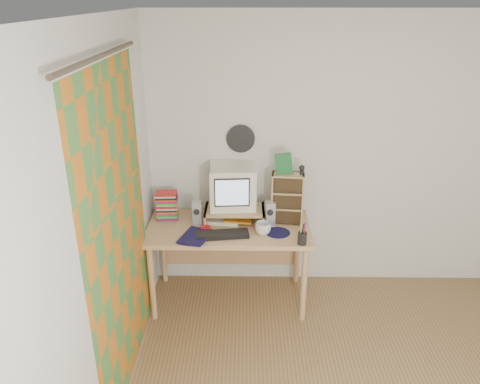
{
  "coord_description": "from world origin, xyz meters",
  "views": [
    {
      "loc": [
        -0.88,
        -2.22,
        2.6
      ],
      "look_at": [
        -0.93,
        1.33,
        1.09
      ],
      "focal_mm": 35.0,
      "sensor_mm": 36.0,
      "label": 1
    }
  ],
  "objects_px": {
    "desk": "(229,236)",
    "cd_rack": "(287,199)",
    "crt_monitor": "(233,187)",
    "mug": "(263,228)",
    "dvd_stack": "(167,205)",
    "keyboard": "(222,235)",
    "diary": "(184,233)"
  },
  "relations": [
    {
      "from": "crt_monitor",
      "to": "cd_rack",
      "type": "height_order",
      "value": "crt_monitor"
    },
    {
      "from": "dvd_stack",
      "to": "diary",
      "type": "height_order",
      "value": "dvd_stack"
    },
    {
      "from": "crt_monitor",
      "to": "cd_rack",
      "type": "xyz_separation_m",
      "value": [
        0.47,
        -0.06,
        -0.08
      ]
    },
    {
      "from": "crt_monitor",
      "to": "diary",
      "type": "distance_m",
      "value": 0.59
    },
    {
      "from": "crt_monitor",
      "to": "mug",
      "type": "relative_size",
      "value": 2.92
    },
    {
      "from": "keyboard",
      "to": "dvd_stack",
      "type": "xyz_separation_m",
      "value": [
        -0.51,
        0.33,
        0.12
      ]
    },
    {
      "from": "desk",
      "to": "crt_monitor",
      "type": "height_order",
      "value": "crt_monitor"
    },
    {
      "from": "desk",
      "to": "dvd_stack",
      "type": "xyz_separation_m",
      "value": [
        -0.55,
        0.08,
        0.27
      ]
    },
    {
      "from": "crt_monitor",
      "to": "mug",
      "type": "xyz_separation_m",
      "value": [
        0.26,
        -0.29,
        -0.25
      ]
    },
    {
      "from": "desk",
      "to": "dvd_stack",
      "type": "height_order",
      "value": "dvd_stack"
    },
    {
      "from": "crt_monitor",
      "to": "diary",
      "type": "xyz_separation_m",
      "value": [
        -0.4,
        -0.33,
        -0.28
      ]
    },
    {
      "from": "desk",
      "to": "cd_rack",
      "type": "xyz_separation_m",
      "value": [
        0.51,
        0.02,
        0.36
      ]
    },
    {
      "from": "crt_monitor",
      "to": "keyboard",
      "type": "relative_size",
      "value": 0.88
    },
    {
      "from": "dvd_stack",
      "to": "mug",
      "type": "bearing_deg",
      "value": -22.36
    },
    {
      "from": "crt_monitor",
      "to": "dvd_stack",
      "type": "bearing_deg",
      "value": 176.18
    },
    {
      "from": "crt_monitor",
      "to": "dvd_stack",
      "type": "relative_size",
      "value": 1.47
    },
    {
      "from": "keyboard",
      "to": "desk",
      "type": "bearing_deg",
      "value": 71.98
    },
    {
      "from": "mug",
      "to": "diary",
      "type": "height_order",
      "value": "mug"
    },
    {
      "from": "cd_rack",
      "to": "mug",
      "type": "xyz_separation_m",
      "value": [
        -0.21,
        -0.22,
        -0.17
      ]
    },
    {
      "from": "cd_rack",
      "to": "mug",
      "type": "height_order",
      "value": "cd_rack"
    },
    {
      "from": "crt_monitor",
      "to": "diary",
      "type": "relative_size",
      "value": 1.46
    },
    {
      "from": "diary",
      "to": "cd_rack",
      "type": "bearing_deg",
      "value": 35.1
    },
    {
      "from": "crt_monitor",
      "to": "dvd_stack",
      "type": "height_order",
      "value": "crt_monitor"
    },
    {
      "from": "dvd_stack",
      "to": "cd_rack",
      "type": "bearing_deg",
      "value": -6.99
    },
    {
      "from": "dvd_stack",
      "to": "cd_rack",
      "type": "relative_size",
      "value": 0.58
    },
    {
      "from": "cd_rack",
      "to": "diary",
      "type": "bearing_deg",
      "value": -157.33
    },
    {
      "from": "mug",
      "to": "dvd_stack",
      "type": "bearing_deg",
      "value": 161.25
    },
    {
      "from": "cd_rack",
      "to": "diary",
      "type": "relative_size",
      "value": 1.71
    },
    {
      "from": "mug",
      "to": "cd_rack",
      "type": "bearing_deg",
      "value": 46.42
    },
    {
      "from": "dvd_stack",
      "to": "cd_rack",
      "type": "distance_m",
      "value": 1.06
    },
    {
      "from": "desk",
      "to": "mug",
      "type": "xyz_separation_m",
      "value": [
        0.29,
        -0.2,
        0.19
      ]
    },
    {
      "from": "keyboard",
      "to": "mug",
      "type": "bearing_deg",
      "value": -0.14
    }
  ]
}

